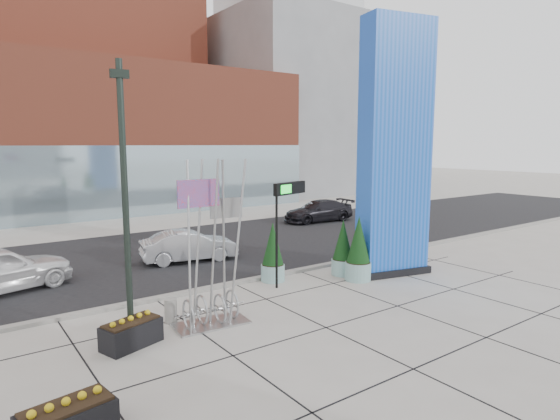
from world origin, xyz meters
TOP-DOWN VIEW (x-y plane):
  - ground at (0.00, 0.00)m, footprint 160.00×160.00m
  - street_asphalt at (0.00, 10.00)m, footprint 80.00×12.00m
  - curb_edge at (0.00, 4.00)m, footprint 80.00×0.30m
  - tower_podium at (1.00, 27.00)m, footprint 34.00×10.00m
  - tower_glass_front at (1.00, 22.20)m, footprint 34.00×0.60m
  - building_grey_parking at (26.00, 32.00)m, footprint 20.00×18.00m
  - blue_pylon at (6.83, 1.74)m, footprint 3.16×1.94m
  - lamp_post at (-3.76, 1.15)m, footprint 0.48×0.39m
  - public_art_sculpture at (-1.48, 1.09)m, footprint 2.15×1.20m
  - concrete_bollard at (-2.36, 1.92)m, footprint 0.36×0.36m
  - overhead_street_sign at (2.64, 2.80)m, footprint 1.72×0.68m
  - round_planter_east at (5.05, 1.80)m, footprint 0.98×0.98m
  - round_planter_mid at (5.10, 2.69)m, footprint 0.88×0.88m
  - round_planter_west at (2.39, 3.60)m, footprint 0.89×0.89m
  - box_planter_north at (-3.80, 1.00)m, footprint 1.61×1.15m
  - car_silver_mid at (1.10, 8.16)m, footprint 4.30×2.18m
  - car_dark_east at (12.60, 12.93)m, footprint 4.97×2.37m

SIDE VIEW (x-z plane):
  - ground at x=0.00m, z-range 0.00..0.00m
  - street_asphalt at x=0.00m, z-range 0.00..0.02m
  - curb_edge at x=0.00m, z-range 0.00..0.12m
  - concrete_bollard at x=-2.36m, z-range 0.00..0.69m
  - box_planter_north at x=-3.80m, z-range -0.03..0.77m
  - car_silver_mid at x=1.10m, z-range 0.00..1.35m
  - car_dark_east at x=12.60m, z-range 0.00..1.40m
  - round_planter_mid at x=5.10m, z-range -0.06..2.14m
  - round_planter_west at x=2.39m, z-range -0.06..2.16m
  - round_planter_east at x=5.05m, z-range -0.07..2.38m
  - public_art_sculpture at x=-1.48m, z-range -1.12..3.59m
  - tower_glass_front at x=1.00m, z-range 0.00..5.00m
  - lamp_post at x=-3.76m, z-range -0.64..6.46m
  - overhead_street_sign at x=2.64m, z-range 1.34..5.07m
  - blue_pylon at x=6.83m, z-range -0.17..9.62m
  - tower_podium at x=1.00m, z-range 0.00..11.00m
  - building_grey_parking at x=26.00m, z-range 0.00..18.00m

